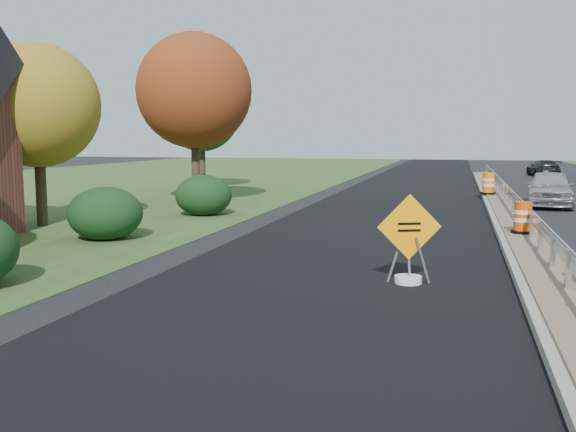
% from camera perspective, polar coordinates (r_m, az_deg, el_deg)
% --- Properties ---
extents(ground, '(140.00, 140.00, 0.00)m').
position_cam_1_polar(ground, '(16.34, 21.47, -3.64)').
color(ground, black).
rests_on(ground, ground).
extents(milled_overlay, '(7.20, 120.00, 0.01)m').
position_cam_1_polar(milled_overlay, '(26.25, 9.40, 0.62)').
color(milled_overlay, black).
rests_on(milled_overlay, ground).
extents(median, '(1.60, 55.00, 0.23)m').
position_cam_1_polar(median, '(24.21, 19.36, 0.04)').
color(median, gray).
rests_on(median, ground).
extents(guardrail, '(0.10, 46.15, 0.72)m').
position_cam_1_polar(guardrail, '(25.14, 19.24, 1.70)').
color(guardrail, silver).
rests_on(guardrail, median).
extents(hedge_mid, '(2.09, 2.09, 1.52)m').
position_cam_1_polar(hedge_mid, '(18.74, -15.94, 0.24)').
color(hedge_mid, black).
rests_on(hedge_mid, ground).
extents(hedge_north, '(2.09, 2.09, 1.52)m').
position_cam_1_polar(hedge_north, '(23.86, -7.52, 1.85)').
color(hedge_north, black).
rests_on(hedge_north, ground).
extents(tree_near_yellow, '(3.96, 3.96, 5.88)m').
position_cam_1_polar(tree_near_yellow, '(22.24, -21.40, 9.12)').
color(tree_near_yellow, '#473523').
rests_on(tree_near_yellow, ground).
extents(tree_near_red, '(4.95, 4.95, 7.35)m').
position_cam_1_polar(tree_near_red, '(28.30, -8.33, 10.95)').
color(tree_near_red, '#473523').
rests_on(tree_near_red, ground).
extents(tree_near_back, '(4.29, 4.29, 6.37)m').
position_cam_1_polar(tree_near_back, '(36.79, -7.70, 9.02)').
color(tree_near_back, '#473523').
rests_on(tree_near_back, ground).
extents(caution_sign, '(1.21, 0.54, 1.78)m').
position_cam_1_polar(caution_sign, '(12.89, 10.67, -3.97)').
color(caution_sign, white).
rests_on(caution_sign, ground).
extents(barrel_median_mid, '(0.60, 0.60, 0.88)m').
position_cam_1_polar(barrel_median_mid, '(18.95, 20.14, -0.18)').
color(barrel_median_mid, black).
rests_on(barrel_median_mid, median).
extents(barrel_median_far, '(0.68, 0.68, 1.00)m').
position_cam_1_polar(barrel_median_far, '(31.49, 17.38, 2.73)').
color(barrel_median_far, black).
rests_on(barrel_median_far, median).
extents(car_silver, '(2.17, 4.57, 1.51)m').
position_cam_1_polar(car_silver, '(29.06, 22.24, 2.29)').
color(car_silver, silver).
rests_on(car_silver, ground).
extents(car_dark_far, '(2.19, 4.39, 1.23)m').
position_cam_1_polar(car_dark_far, '(51.28, 21.76, 3.97)').
color(car_dark_far, black).
rests_on(car_dark_far, ground).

